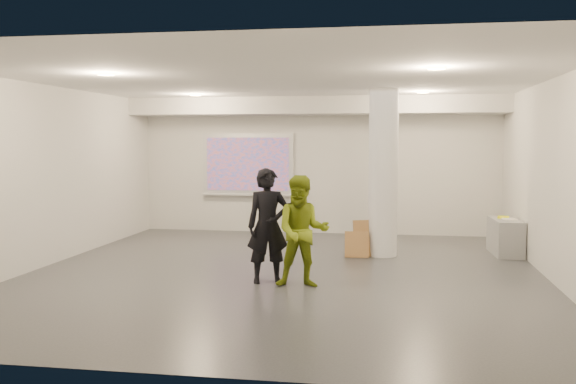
% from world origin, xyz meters
% --- Properties ---
extents(floor, '(8.00, 9.00, 0.01)m').
position_xyz_m(floor, '(0.00, 0.00, 0.00)').
color(floor, '#35383D').
rests_on(floor, ground).
extents(ceiling, '(8.00, 9.00, 0.01)m').
position_xyz_m(ceiling, '(0.00, 0.00, 3.00)').
color(ceiling, white).
rests_on(ceiling, floor).
extents(wall_back, '(8.00, 0.01, 3.00)m').
position_xyz_m(wall_back, '(0.00, 4.50, 1.50)').
color(wall_back, silver).
rests_on(wall_back, floor).
extents(wall_front, '(8.00, 0.01, 3.00)m').
position_xyz_m(wall_front, '(0.00, -4.50, 1.50)').
color(wall_front, silver).
rests_on(wall_front, floor).
extents(wall_left, '(0.01, 9.00, 3.00)m').
position_xyz_m(wall_left, '(-4.00, 0.00, 1.50)').
color(wall_left, silver).
rests_on(wall_left, floor).
extents(wall_right, '(0.01, 9.00, 3.00)m').
position_xyz_m(wall_right, '(4.00, 0.00, 1.50)').
color(wall_right, silver).
rests_on(wall_right, floor).
extents(soffit_band, '(8.00, 1.10, 0.36)m').
position_xyz_m(soffit_band, '(0.00, 3.95, 2.82)').
color(soffit_band, silver).
rests_on(soffit_band, ceiling).
extents(downlight_nw, '(0.22, 0.22, 0.02)m').
position_xyz_m(downlight_nw, '(-2.20, 2.50, 2.98)').
color(downlight_nw, '#FADF8B').
rests_on(downlight_nw, ceiling).
extents(downlight_ne, '(0.22, 0.22, 0.02)m').
position_xyz_m(downlight_ne, '(2.20, 2.50, 2.98)').
color(downlight_ne, '#FADF8B').
rests_on(downlight_ne, ceiling).
extents(downlight_sw, '(0.22, 0.22, 0.02)m').
position_xyz_m(downlight_sw, '(-2.20, -1.50, 2.98)').
color(downlight_sw, '#FADF8B').
rests_on(downlight_sw, ceiling).
extents(downlight_se, '(0.22, 0.22, 0.02)m').
position_xyz_m(downlight_se, '(2.20, -1.50, 2.98)').
color(downlight_se, '#FADF8B').
rests_on(downlight_se, ceiling).
extents(column, '(0.52, 0.52, 3.00)m').
position_xyz_m(column, '(1.50, 1.80, 1.50)').
color(column, white).
rests_on(column, floor).
extents(projection_screen, '(2.10, 0.13, 1.42)m').
position_xyz_m(projection_screen, '(-1.60, 4.45, 1.53)').
color(projection_screen, silver).
rests_on(projection_screen, wall_back).
extents(credenza, '(0.53, 1.14, 0.65)m').
position_xyz_m(credenza, '(3.72, 2.32, 0.33)').
color(credenza, gray).
rests_on(credenza, floor).
extents(papers_stack, '(0.25, 0.31, 0.02)m').
position_xyz_m(papers_stack, '(3.77, 2.26, 0.66)').
color(papers_stack, white).
rests_on(papers_stack, credenza).
extents(postit_pad, '(0.25, 0.30, 0.03)m').
position_xyz_m(postit_pad, '(3.70, 2.49, 0.66)').
color(postit_pad, '#F4FF05').
rests_on(postit_pad, credenza).
extents(cardboard_back, '(0.62, 0.35, 0.66)m').
position_xyz_m(cardboard_back, '(1.28, 1.71, 0.33)').
color(cardboard_back, olive).
rests_on(cardboard_back, floor).
extents(cardboard_front, '(0.43, 0.17, 0.47)m').
position_xyz_m(cardboard_front, '(1.05, 1.55, 0.23)').
color(cardboard_front, olive).
rests_on(cardboard_front, floor).
extents(woman, '(0.71, 0.57, 1.68)m').
position_xyz_m(woman, '(-0.11, -0.70, 0.84)').
color(woman, black).
rests_on(woman, floor).
extents(man, '(0.84, 0.70, 1.59)m').
position_xyz_m(man, '(0.42, -0.89, 0.80)').
color(man, olive).
rests_on(man, floor).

